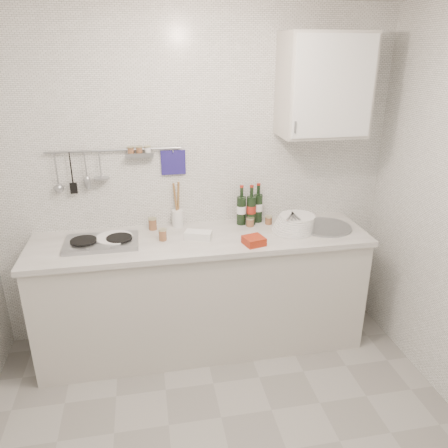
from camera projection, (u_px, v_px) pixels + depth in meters
name	position (u px, v px, depth m)	size (l,w,h in m)	color
back_wall	(195.00, 182.00, 3.31)	(3.00, 0.02, 2.50)	silver
counter	(203.00, 295.00, 3.34)	(2.44, 0.64, 0.96)	#BCB7AE
wall_rail	(112.00, 164.00, 3.11)	(0.98, 0.09, 0.34)	#93969B
wall_cabinet	(324.00, 85.00, 3.04)	(0.60, 0.38, 0.70)	#BCB7AE
plate_stack_hob	(114.00, 239.00, 3.07)	(0.27, 0.27, 0.04)	#4C73AE
plate_stack_sink	(295.00, 224.00, 3.26)	(0.33, 0.32, 0.12)	white
wine_bottles	(250.00, 204.00, 3.36)	(0.21, 0.11, 0.31)	black
butter_dish	(198.00, 235.00, 3.12)	(0.19, 0.09, 0.06)	white
strawberry_punnet	(254.00, 241.00, 3.03)	(0.13, 0.13, 0.06)	#B02B13
utensil_crock	(178.00, 216.00, 3.32)	(0.09, 0.09, 0.36)	white
jar_a	(153.00, 224.00, 3.28)	(0.06, 0.06, 0.09)	brown
jar_b	(250.00, 222.00, 3.34)	(0.06, 0.06, 0.07)	brown
jar_c	(269.00, 220.00, 3.38)	(0.06, 0.06, 0.07)	brown
jar_d	(163.00, 235.00, 3.09)	(0.06, 0.06, 0.09)	brown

